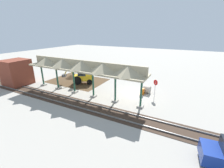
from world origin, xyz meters
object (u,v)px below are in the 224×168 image
(stop_sign, at_px, (155,85))
(backhoe, at_px, (83,76))
(traffic_barrel, at_px, (142,91))
(brick_utility_building, at_px, (17,72))
(concrete_pipe, at_px, (147,89))

(stop_sign, distance_m, backhoe, 12.16)
(backhoe, bearing_deg, traffic_barrel, 179.66)
(brick_utility_building, bearing_deg, concrete_pipe, -162.89)
(concrete_pipe, height_order, brick_utility_building, brick_utility_building)
(backhoe, height_order, concrete_pipe, backhoe)
(concrete_pipe, xyz_separation_m, traffic_barrel, (0.45, 0.85, -0.09))
(stop_sign, bearing_deg, concrete_pipe, -30.32)
(concrete_pipe, relative_size, traffic_barrel, 1.27)
(concrete_pipe, height_order, traffic_barrel, concrete_pipe)
(backhoe, distance_m, concrete_pipe, 10.94)
(stop_sign, bearing_deg, backhoe, 0.25)
(traffic_barrel, bearing_deg, stop_sign, -176.12)
(concrete_pipe, distance_m, traffic_barrel, 0.97)
(backhoe, relative_size, brick_utility_building, 1.23)
(stop_sign, bearing_deg, traffic_barrel, 3.88)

